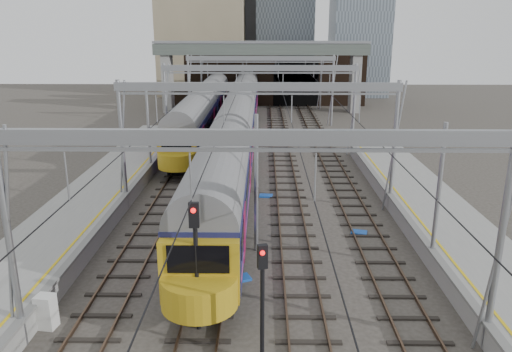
{
  "coord_description": "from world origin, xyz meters",
  "views": [
    {
      "loc": [
        0.33,
        -21.3,
        10.89
      ],
      "look_at": [
        -0.09,
        7.22,
        2.4
      ],
      "focal_mm": 35.0,
      "sensor_mm": 36.0,
      "label": 1
    }
  ],
  "objects_px": {
    "train_main": "(241,110)",
    "relay_cabinet": "(46,312)",
    "train_second": "(204,109)",
    "signal_near_centre": "(262,289)",
    "signal_near_left": "(196,252)"
  },
  "relations": [
    {
      "from": "train_main",
      "to": "signal_near_left",
      "type": "relative_size",
      "value": 13.82
    },
    {
      "from": "train_second",
      "to": "signal_near_left",
      "type": "distance_m",
      "value": 36.48
    },
    {
      "from": "train_main",
      "to": "relay_cabinet",
      "type": "relative_size",
      "value": 52.66
    },
    {
      "from": "signal_near_left",
      "to": "relay_cabinet",
      "type": "distance_m",
      "value": 6.26
    },
    {
      "from": "train_second",
      "to": "signal_near_centre",
      "type": "bearing_deg",
      "value": -80.6
    },
    {
      "from": "signal_near_centre",
      "to": "relay_cabinet",
      "type": "bearing_deg",
      "value": 149.15
    },
    {
      "from": "relay_cabinet",
      "to": "signal_near_left",
      "type": "bearing_deg",
      "value": 8.09
    },
    {
      "from": "train_main",
      "to": "relay_cabinet",
      "type": "height_order",
      "value": "train_main"
    },
    {
      "from": "train_main",
      "to": "signal_near_left",
      "type": "xyz_separation_m",
      "value": [
        -0.07,
        -35.38,
        0.56
      ]
    },
    {
      "from": "train_second",
      "to": "signal_near_left",
      "type": "xyz_separation_m",
      "value": [
        3.93,
        -36.26,
        0.61
      ]
    },
    {
      "from": "signal_near_centre",
      "to": "relay_cabinet",
      "type": "xyz_separation_m",
      "value": [
        -8.12,
        2.0,
        -2.15
      ]
    },
    {
      "from": "train_main",
      "to": "signal_near_centre",
      "type": "bearing_deg",
      "value": -86.44
    },
    {
      "from": "signal_near_left",
      "to": "signal_near_centre",
      "type": "relative_size",
      "value": 1.16
    },
    {
      "from": "train_main",
      "to": "train_second",
      "type": "height_order",
      "value": "train_main"
    },
    {
      "from": "signal_near_left",
      "to": "train_second",
      "type": "bearing_deg",
      "value": 94.55
    }
  ]
}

